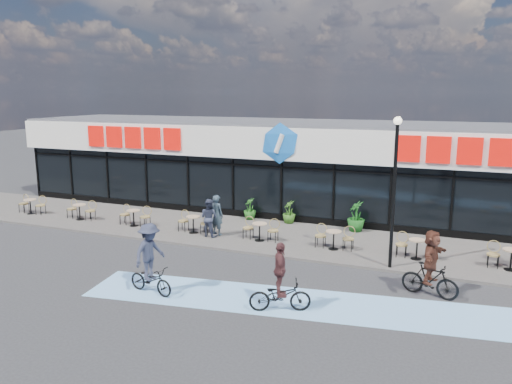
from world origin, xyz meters
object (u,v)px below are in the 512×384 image
(potted_plant_mid, at_px, (250,209))
(cyclist_b, at_px, (431,267))
(potted_plant_left, at_px, (289,212))
(lamp_post, at_px, (395,180))
(bistro_set_0, at_px, (32,204))
(potted_plant_right, at_px, (356,216))
(patron_left, at_px, (217,215))
(patron_right, at_px, (209,218))
(cyclist_a, at_px, (280,286))

(potted_plant_mid, bearing_deg, cyclist_b, -36.30)
(potted_plant_left, height_order, cyclist_b, cyclist_b)
(lamp_post, height_order, bistro_set_0, lamp_post)
(potted_plant_left, xyz_separation_m, potted_plant_right, (3.15, -0.22, 0.14))
(patron_left, xyz_separation_m, cyclist_b, (8.80, -3.29, -0.02))
(potted_plant_left, bearing_deg, cyclist_b, -43.85)
(potted_plant_mid, bearing_deg, potted_plant_left, 1.06)
(potted_plant_right, bearing_deg, lamp_post, -64.39)
(patron_left, xyz_separation_m, patron_right, (-0.21, -0.35, -0.06))
(lamp_post, height_order, cyclist_a, lamp_post)
(lamp_post, relative_size, potted_plant_right, 3.88)
(potted_plant_right, height_order, cyclist_a, cyclist_a)
(potted_plant_mid, height_order, patron_right, patron_right)
(potted_plant_right, bearing_deg, potted_plant_left, 176.00)
(potted_plant_left, distance_m, cyclist_a, 9.36)
(bistro_set_0, bearing_deg, lamp_post, -4.30)
(bistro_set_0, height_order, potted_plant_right, potted_plant_right)
(patron_right, bearing_deg, patron_left, -111.95)
(potted_plant_mid, distance_m, patron_right, 3.36)
(cyclist_b, bearing_deg, cyclist_a, -145.30)
(potted_plant_mid, xyz_separation_m, patron_left, (-0.28, -2.96, 0.35))
(potted_plant_mid, bearing_deg, lamp_post, -31.40)
(potted_plant_mid, relative_size, patron_left, 0.60)
(potted_plant_mid, distance_m, cyclist_b, 10.57)
(cyclist_b, bearing_deg, potted_plant_left, 136.15)
(lamp_post, relative_size, patron_left, 3.00)
(lamp_post, height_order, potted_plant_right, lamp_post)
(potted_plant_right, bearing_deg, patron_right, -150.86)
(potted_plant_mid, height_order, patron_left, patron_left)
(bistro_set_0, bearing_deg, potted_plant_left, 13.58)
(bistro_set_0, distance_m, potted_plant_right, 15.99)
(potted_plant_mid, xyz_separation_m, patron_right, (-0.49, -3.31, 0.29))
(cyclist_a, bearing_deg, potted_plant_right, 86.91)
(bistro_set_0, height_order, potted_plant_left, potted_plant_left)
(potted_plant_mid, bearing_deg, patron_right, -98.39)
(patron_left, height_order, patron_right, patron_left)
(potted_plant_left, bearing_deg, lamp_post, -40.38)
(lamp_post, relative_size, cyclist_a, 2.58)
(potted_plant_left, bearing_deg, patron_left, -126.84)
(potted_plant_mid, xyz_separation_m, cyclist_a, (4.64, -8.93, 0.12))
(cyclist_b, bearing_deg, potted_plant_mid, 143.70)
(bistro_set_0, distance_m, potted_plant_left, 12.95)
(patron_left, distance_m, cyclist_b, 9.39)
(patron_right, height_order, cyclist_a, cyclist_a)
(patron_right, height_order, cyclist_b, cyclist_b)
(potted_plant_mid, bearing_deg, cyclist_a, -62.54)
(lamp_post, xyz_separation_m, patron_left, (-7.39, 1.38, -2.22))
(lamp_post, distance_m, cyclist_b, 3.27)
(lamp_post, bearing_deg, cyclist_a, -118.19)
(potted_plant_left, distance_m, patron_right, 4.16)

